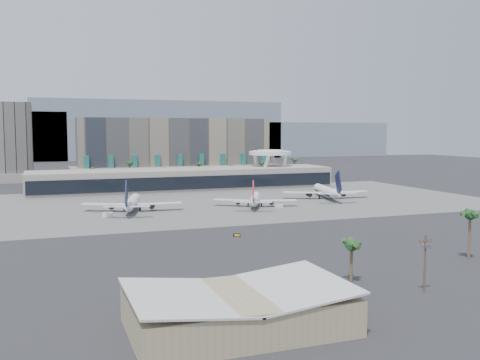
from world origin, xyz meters
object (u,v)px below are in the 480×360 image
object	(u,v)px
airliner_left	(132,203)
airliner_right	(327,191)
utility_pole	(425,258)
taxiway_sign	(237,235)
service_vehicle_a	(108,215)
service_vehicle_b	(279,206)
airliner_centre	(255,199)

from	to	relation	value
airliner_left	airliner_right	world-z (taller)	airliner_right
utility_pole	taxiway_sign	distance (m)	70.50
service_vehicle_a	service_vehicle_b	xyz separation A→B (m)	(72.19, -0.39, -0.14)
utility_pole	service_vehicle_b	xyz separation A→B (m)	(21.84, 121.18, -6.32)
utility_pole	service_vehicle_a	size ratio (longest dim) A/B	3.07
service_vehicle_b	taxiway_sign	world-z (taller)	service_vehicle_b
airliner_centre	taxiway_sign	bearing A→B (deg)	-92.45
airliner_left	airliner_centre	distance (m)	53.34
taxiway_sign	utility_pole	bearing A→B (deg)	-61.70
utility_pole	service_vehicle_b	world-z (taller)	utility_pole
taxiway_sign	airliner_left	bearing A→B (deg)	123.99
airliner_left	service_vehicle_a	bearing A→B (deg)	-118.57
airliner_left	service_vehicle_a	size ratio (longest dim) A/B	10.74
utility_pole	service_vehicle_b	distance (m)	123.29
utility_pole	airliner_left	bearing A→B (deg)	106.46
airliner_right	airliner_centre	bearing A→B (deg)	-149.59
airliner_right	taxiway_sign	world-z (taller)	airliner_right
airliner_left	taxiway_sign	size ratio (longest dim) A/B	18.38
airliner_left	service_vehicle_b	distance (m)	62.45
airliner_right	taxiway_sign	size ratio (longest dim) A/B	19.23
utility_pole	airliner_left	distance (m)	138.96
airliner_right	service_vehicle_b	bearing A→B (deg)	-135.65
airliner_centre	airliner_right	world-z (taller)	airliner_right
airliner_right	service_vehicle_b	size ratio (longest dim) A/B	13.84
utility_pole	taxiway_sign	world-z (taller)	utility_pole
airliner_right	utility_pole	bearing A→B (deg)	-98.72
airliner_left	service_vehicle_b	size ratio (longest dim) A/B	13.23
airliner_left	service_vehicle_b	bearing A→B (deg)	3.60
service_vehicle_a	taxiway_sign	bearing A→B (deg)	-44.23
airliner_left	taxiway_sign	xyz separation A→B (m)	(22.82, -65.02, -3.22)
service_vehicle_b	taxiway_sign	distance (m)	65.43
airliner_centre	service_vehicle_a	size ratio (longest dim) A/B	9.17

